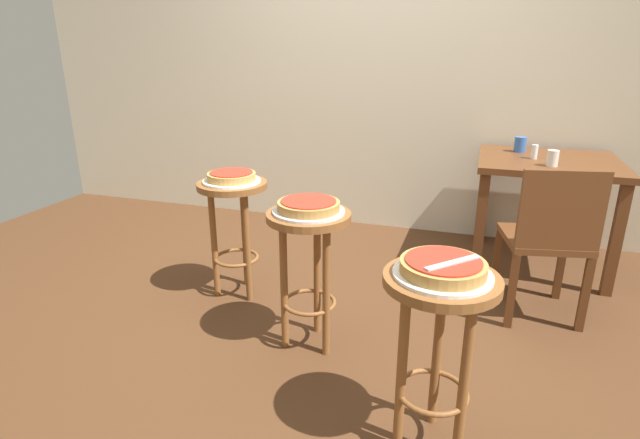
{
  "coord_description": "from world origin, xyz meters",
  "views": [
    {
      "loc": [
        0.77,
        -2.26,
        1.4
      ],
      "look_at": [
        0.07,
        -0.11,
        0.62
      ],
      "focal_mm": 28.1,
      "sensor_mm": 36.0,
      "label": 1
    }
  ],
  "objects_px": {
    "stool_middle": "(309,248)",
    "pizza_leftside": "(232,176)",
    "serving_plate_foreground": "(442,274)",
    "pizza_middle": "(309,205)",
    "condiment_shaker": "(534,152)",
    "dining_table": "(547,177)",
    "pizza_foreground": "(443,266)",
    "cup_far_edge": "(520,144)",
    "stool_foreground": "(438,323)",
    "cup_near_edge": "(552,158)",
    "wooden_chair": "(549,238)",
    "serving_plate_middle": "(309,211)",
    "stool_leftside": "(234,212)",
    "pizza_server_knife": "(453,263)",
    "serving_plate_leftside": "(232,181)"
  },
  "relations": [
    {
      "from": "stool_middle",
      "to": "pizza_leftside",
      "type": "xyz_separation_m",
      "value": [
        -0.59,
        0.38,
        0.21
      ]
    },
    {
      "from": "serving_plate_foreground",
      "to": "pizza_middle",
      "type": "bearing_deg",
      "value": 142.53
    },
    {
      "from": "condiment_shaker",
      "to": "dining_table",
      "type": "bearing_deg",
      "value": 13.43
    },
    {
      "from": "pizza_foreground",
      "to": "condiment_shaker",
      "type": "bearing_deg",
      "value": 77.8
    },
    {
      "from": "pizza_middle",
      "to": "cup_far_edge",
      "type": "bearing_deg",
      "value": 58.35
    },
    {
      "from": "stool_foreground",
      "to": "pizza_middle",
      "type": "xyz_separation_m",
      "value": [
        -0.64,
        0.49,
        0.21
      ]
    },
    {
      "from": "pizza_middle",
      "to": "condiment_shaker",
      "type": "distance_m",
      "value": 1.71
    },
    {
      "from": "pizza_foreground",
      "to": "serving_plate_foreground",
      "type": "bearing_deg",
      "value": 0.0
    },
    {
      "from": "dining_table",
      "to": "cup_near_edge",
      "type": "distance_m",
      "value": 0.27
    },
    {
      "from": "dining_table",
      "to": "wooden_chair",
      "type": "height_order",
      "value": "wooden_chair"
    },
    {
      "from": "stool_foreground",
      "to": "cup_near_edge",
      "type": "relative_size",
      "value": 7.17
    },
    {
      "from": "serving_plate_foreground",
      "to": "serving_plate_middle",
      "type": "height_order",
      "value": "same"
    },
    {
      "from": "pizza_leftside",
      "to": "cup_near_edge",
      "type": "bearing_deg",
      "value": 24.81
    },
    {
      "from": "stool_foreground",
      "to": "pizza_leftside",
      "type": "relative_size",
      "value": 2.56
    },
    {
      "from": "stool_foreground",
      "to": "condiment_shaker",
      "type": "height_order",
      "value": "condiment_shaker"
    },
    {
      "from": "stool_foreground",
      "to": "stool_leftside",
      "type": "distance_m",
      "value": 1.5
    },
    {
      "from": "pizza_server_knife",
      "to": "cup_near_edge",
      "type": "bearing_deg",
      "value": 27.73
    },
    {
      "from": "pizza_middle",
      "to": "cup_near_edge",
      "type": "bearing_deg",
      "value": 46.05
    },
    {
      "from": "serving_plate_foreground",
      "to": "stool_foreground",
      "type": "bearing_deg",
      "value": 135.0
    },
    {
      "from": "serving_plate_foreground",
      "to": "cup_near_edge",
      "type": "xyz_separation_m",
      "value": [
        0.49,
        1.66,
        0.08
      ]
    },
    {
      "from": "serving_plate_middle",
      "to": "wooden_chair",
      "type": "distance_m",
      "value": 1.28
    },
    {
      "from": "stool_middle",
      "to": "cup_far_edge",
      "type": "distance_m",
      "value": 1.85
    },
    {
      "from": "serving_plate_middle",
      "to": "pizza_foreground",
      "type": "bearing_deg",
      "value": -37.47
    },
    {
      "from": "stool_middle",
      "to": "dining_table",
      "type": "height_order",
      "value": "dining_table"
    },
    {
      "from": "pizza_foreground",
      "to": "serving_plate_middle",
      "type": "relative_size",
      "value": 0.86
    },
    {
      "from": "pizza_leftside",
      "to": "wooden_chair",
      "type": "distance_m",
      "value": 1.72
    },
    {
      "from": "stool_middle",
      "to": "pizza_leftside",
      "type": "relative_size",
      "value": 2.56
    },
    {
      "from": "cup_near_edge",
      "to": "serving_plate_leftside",
      "type": "bearing_deg",
      "value": -155.19
    },
    {
      "from": "pizza_leftside",
      "to": "pizza_middle",
      "type": "bearing_deg",
      "value": -32.71
    },
    {
      "from": "serving_plate_leftside",
      "to": "cup_near_edge",
      "type": "bearing_deg",
      "value": 24.81
    },
    {
      "from": "stool_leftside",
      "to": "wooden_chair",
      "type": "height_order",
      "value": "wooden_chair"
    },
    {
      "from": "pizza_middle",
      "to": "pizza_leftside",
      "type": "xyz_separation_m",
      "value": [
        -0.59,
        0.38,
        0.0
      ]
    },
    {
      "from": "pizza_server_knife",
      "to": "cup_far_edge",
      "type": "bearing_deg",
      "value": 34.86
    },
    {
      "from": "cup_far_edge",
      "to": "condiment_shaker",
      "type": "distance_m",
      "value": 0.22
    },
    {
      "from": "stool_middle",
      "to": "serving_plate_leftside",
      "type": "height_order",
      "value": "serving_plate_leftside"
    },
    {
      "from": "dining_table",
      "to": "cup_far_edge",
      "type": "xyz_separation_m",
      "value": [
        -0.17,
        0.18,
        0.17
      ]
    },
    {
      "from": "stool_foreground",
      "to": "pizza_leftside",
      "type": "bearing_deg",
      "value": 144.74
    },
    {
      "from": "pizza_middle",
      "to": "stool_leftside",
      "type": "relative_size",
      "value": 0.41
    },
    {
      "from": "serving_plate_middle",
      "to": "pizza_leftside",
      "type": "height_order",
      "value": "pizza_leftside"
    },
    {
      "from": "stool_leftside",
      "to": "pizza_leftside",
      "type": "distance_m",
      "value": 0.21
    },
    {
      "from": "wooden_chair",
      "to": "pizza_leftside",
      "type": "bearing_deg",
      "value": -171.64
    },
    {
      "from": "cup_near_edge",
      "to": "wooden_chair",
      "type": "xyz_separation_m",
      "value": [
        -0.03,
        -0.54,
        -0.31
      ]
    },
    {
      "from": "stool_leftside",
      "to": "serving_plate_leftside",
      "type": "bearing_deg",
      "value": 180.0
    },
    {
      "from": "serving_plate_foreground",
      "to": "dining_table",
      "type": "xyz_separation_m",
      "value": [
        0.49,
        1.87,
        -0.08
      ]
    },
    {
      "from": "serving_plate_middle",
      "to": "stool_leftside",
      "type": "relative_size",
      "value": 0.48
    },
    {
      "from": "serving_plate_foreground",
      "to": "wooden_chair",
      "type": "height_order",
      "value": "wooden_chair"
    },
    {
      "from": "stool_middle",
      "to": "condiment_shaker",
      "type": "bearing_deg",
      "value": 52.58
    },
    {
      "from": "pizza_leftside",
      "to": "condiment_shaker",
      "type": "xyz_separation_m",
      "value": [
        1.62,
        0.98,
        0.05
      ]
    },
    {
      "from": "serving_plate_middle",
      "to": "condiment_shaker",
      "type": "distance_m",
      "value": 1.71
    },
    {
      "from": "stool_foreground",
      "to": "pizza_server_knife",
      "type": "distance_m",
      "value": 0.24
    }
  ]
}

